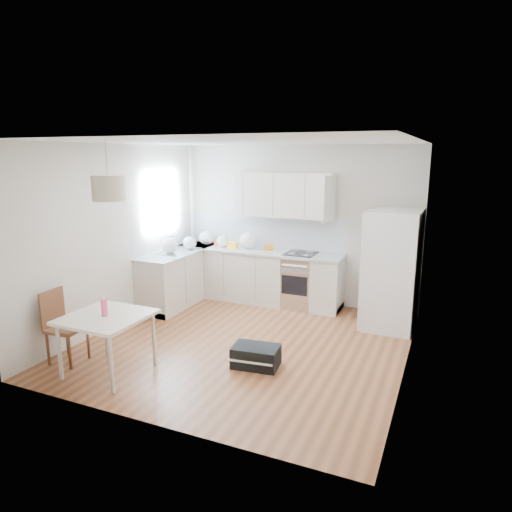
{
  "coord_description": "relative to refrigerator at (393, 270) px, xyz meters",
  "views": [
    {
      "loc": [
        2.48,
        -5.31,
        2.55
      ],
      "look_at": [
        -0.01,
        0.4,
        1.15
      ],
      "focal_mm": 32.0,
      "sensor_mm": 36.0,
      "label": 1
    }
  ],
  "objects": [
    {
      "name": "floor",
      "position": [
        -1.74,
        -1.47,
        -0.88
      ],
      "size": [
        4.2,
        4.2,
        0.0
      ],
      "primitive_type": "plane",
      "color": "brown",
      "rests_on": "ground"
    },
    {
      "name": "ceiling",
      "position": [
        -1.74,
        -1.47,
        1.82
      ],
      "size": [
        4.2,
        4.2,
        0.0
      ],
      "primitive_type": "plane",
      "rotation": [
        3.14,
        0.0,
        0.0
      ],
      "color": "white",
      "rests_on": "wall_back"
    },
    {
      "name": "wall_back",
      "position": [
        -1.74,
        0.63,
        0.47
      ],
      "size": [
        4.2,
        0.0,
        4.2
      ],
      "primitive_type": "plane",
      "rotation": [
        1.57,
        0.0,
        0.0
      ],
      "color": "beige",
      "rests_on": "floor"
    },
    {
      "name": "wall_left",
      "position": [
        -3.84,
        -1.47,
        0.47
      ],
      "size": [
        0.0,
        4.2,
        4.2
      ],
      "primitive_type": "plane",
      "rotation": [
        1.57,
        0.0,
        1.57
      ],
      "color": "beige",
      "rests_on": "floor"
    },
    {
      "name": "wall_right",
      "position": [
        0.36,
        -1.47,
        0.47
      ],
      "size": [
        0.0,
        4.2,
        4.2
      ],
      "primitive_type": "plane",
      "rotation": [
        1.57,
        0.0,
        -1.57
      ],
      "color": "beige",
      "rests_on": "floor"
    },
    {
      "name": "window_glassblock",
      "position": [
        -3.82,
        -0.32,
        0.87
      ],
      "size": [
        0.02,
        1.0,
        1.0
      ],
      "primitive_type": "cube",
      "color": "#BFE0F9",
      "rests_on": "wall_left"
    },
    {
      "name": "cabinets_back",
      "position": [
        -2.34,
        0.33,
        -0.44
      ],
      "size": [
        3.0,
        0.6,
        0.88
      ],
      "primitive_type": "cube",
      "color": "beige",
      "rests_on": "floor"
    },
    {
      "name": "cabinets_left",
      "position": [
        -3.54,
        -0.27,
        -0.44
      ],
      "size": [
        0.6,
        1.8,
        0.88
      ],
      "primitive_type": "cube",
      "color": "beige",
      "rests_on": "floor"
    },
    {
      "name": "counter_back",
      "position": [
        -2.34,
        0.33,
        0.02
      ],
      "size": [
        3.02,
        0.64,
        0.04
      ],
      "primitive_type": "cube",
      "color": "#ACAFB1",
      "rests_on": "cabinets_back"
    },
    {
      "name": "counter_left",
      "position": [
        -3.54,
        -0.27,
        0.02
      ],
      "size": [
        0.64,
        1.82,
        0.04
      ],
      "primitive_type": "cube",
      "color": "#ACAFB1",
      "rests_on": "cabinets_left"
    },
    {
      "name": "backsplash_back",
      "position": [
        -2.34,
        0.62,
        0.33
      ],
      "size": [
        3.0,
        0.01,
        0.58
      ],
      "primitive_type": "cube",
      "color": "white",
      "rests_on": "wall_back"
    },
    {
      "name": "backsplash_left",
      "position": [
        -3.83,
        -0.27,
        0.33
      ],
      "size": [
        0.01,
        1.8,
        0.58
      ],
      "primitive_type": "cube",
      "color": "white",
      "rests_on": "wall_left"
    },
    {
      "name": "upper_cabinets",
      "position": [
        -1.89,
        0.47,
        0.99
      ],
      "size": [
        1.7,
        0.32,
        0.75
      ],
      "primitive_type": "cube",
      "color": "beige",
      "rests_on": "wall_back"
    },
    {
      "name": "range_oven",
      "position": [
        -1.54,
        0.33,
        -0.44
      ],
      "size": [
        0.5,
        0.61,
        0.88
      ],
      "primitive_type": null,
      "color": "silver",
      "rests_on": "floor"
    },
    {
      "name": "sink",
      "position": [
        -3.54,
        -0.32,
        0.03
      ],
      "size": [
        0.5,
        0.8,
        0.16
      ],
      "primitive_type": null,
      "color": "silver",
      "rests_on": "counter_left"
    },
    {
      "name": "refrigerator",
      "position": [
        0.0,
        0.0,
        0.0
      ],
      "size": [
        0.88,
        0.91,
        1.77
      ],
      "primitive_type": null,
      "rotation": [
        0.0,
        0.0,
        -0.04
      ],
      "color": "white",
      "rests_on": "floor"
    },
    {
      "name": "dining_table",
      "position": [
        -2.87,
        -2.87,
        -0.25
      ],
      "size": [
        0.91,
        0.91,
        0.71
      ],
      "rotation": [
        0.0,
        0.0,
        -0.01
      ],
      "color": "beige",
      "rests_on": "floor"
    },
    {
      "name": "dining_chair",
      "position": [
        -3.52,
        -2.86,
        -0.42
      ],
      "size": [
        0.41,
        0.41,
        0.92
      ],
      "primitive_type": null,
      "rotation": [
        0.0,
        0.0,
        0.07
      ],
      "color": "#442314",
      "rests_on": "floor"
    },
    {
      "name": "drink_bottle",
      "position": [
        -2.88,
        -2.88,
        -0.05
      ],
      "size": [
        0.09,
        0.09,
        0.24
      ],
      "primitive_type": "cylinder",
      "rotation": [
        0.0,
        0.0,
        0.36
      ],
      "color": "#EC416D",
      "rests_on": "dining_table"
    },
    {
      "name": "gym_bag",
      "position": [
        -1.32,
        -2.04,
        -0.75
      ],
      "size": [
        0.6,
        0.43,
        0.26
      ],
      "primitive_type": "cube",
      "rotation": [
        0.0,
        0.0,
        0.12
      ],
      "color": "black",
      "rests_on": "floor"
    },
    {
      "name": "pendant_lamp",
      "position": [
        -2.8,
        -2.76,
        1.3
      ],
      "size": [
        0.36,
        0.36,
        0.28
      ],
      "primitive_type": "cylinder",
      "rotation": [
        0.0,
        0.0,
        -0.0
      ],
      "color": "tan",
      "rests_on": "ceiling"
    },
    {
      "name": "grocery_bag_a",
      "position": [
        -3.37,
        0.39,
        0.16
      ],
      "size": [
        0.28,
        0.24,
        0.25
      ],
      "primitive_type": "ellipsoid",
      "color": "white",
      "rests_on": "counter_back"
    },
    {
      "name": "grocery_bag_b",
      "position": [
        -2.99,
        0.29,
        0.14
      ],
      "size": [
        0.23,
        0.2,
        0.21
      ],
      "primitive_type": "ellipsoid",
      "color": "white",
      "rests_on": "counter_back"
    },
    {
      "name": "grocery_bag_c",
      "position": [
        -2.53,
        0.39,
        0.18
      ],
      "size": [
        0.32,
        0.27,
        0.28
      ],
      "primitive_type": "ellipsoid",
      "color": "white",
      "rests_on": "counter_back"
    },
    {
      "name": "grocery_bag_d",
      "position": [
        -3.44,
        -0.07,
        0.15
      ],
      "size": [
        0.24,
        0.21,
        0.22
      ],
      "primitive_type": "ellipsoid",
      "color": "white",
      "rests_on": "counter_back"
    },
    {
      "name": "grocery_bag_e",
      "position": [
        -3.57,
        -0.49,
        0.17
      ],
      "size": [
        0.29,
        0.24,
        0.26
      ],
      "primitive_type": "ellipsoid",
      "color": "white",
      "rests_on": "counter_left"
    },
    {
      "name": "snack_orange",
      "position": [
        -2.12,
        0.36,
        0.09
      ],
      "size": [
        0.17,
        0.15,
        0.1
      ],
      "primitive_type": "cube",
      "rotation": [
        0.0,
        0.0,
        0.52
      ],
      "color": "orange",
      "rests_on": "counter_back"
    },
    {
      "name": "snack_yellow",
      "position": [
        -2.77,
        0.27,
        0.1
      ],
      "size": [
        0.18,
        0.12,
        0.12
      ],
      "primitive_type": "cube",
      "rotation": [
        0.0,
        0.0,
        -0.05
      ],
      "color": "yellow",
      "rests_on": "counter_back"
    },
    {
      "name": "snack_red",
      "position": [
        -3.1,
        0.35,
        0.09
      ],
      "size": [
        0.16,
        0.11,
        0.1
      ],
      "primitive_type": "cube",
      "rotation": [
        0.0,
        0.0,
        0.16
      ],
      "color": "#D4441A",
      "rests_on": "counter_back"
    }
  ]
}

